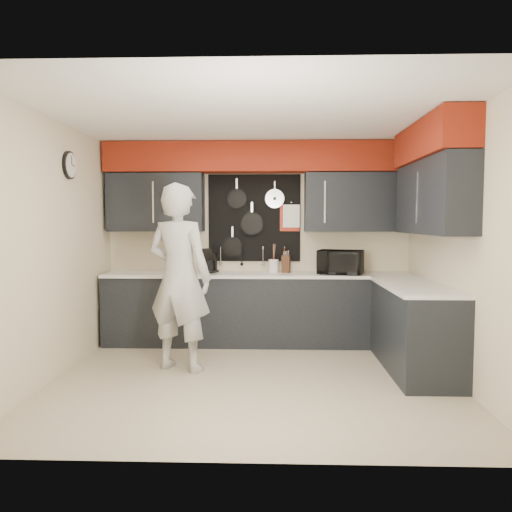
{
  "coord_description": "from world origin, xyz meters",
  "views": [
    {
      "loc": [
        0.19,
        -4.91,
        1.58
      ],
      "look_at": [
        0.01,
        0.5,
        1.2
      ],
      "focal_mm": 35.0,
      "sensor_mm": 36.0,
      "label": 1
    }
  ],
  "objects_px": {
    "microwave": "(340,262)",
    "coffee_maker": "(210,260)",
    "utensil_crock": "(274,266)",
    "person": "(179,278)",
    "knife_block": "(286,264)"
  },
  "relations": [
    {
      "from": "person",
      "to": "knife_block",
      "type": "bearing_deg",
      "value": -113.92
    },
    {
      "from": "knife_block",
      "to": "person",
      "type": "relative_size",
      "value": 0.11
    },
    {
      "from": "microwave",
      "to": "coffee_maker",
      "type": "height_order",
      "value": "coffee_maker"
    },
    {
      "from": "utensil_crock",
      "to": "microwave",
      "type": "bearing_deg",
      "value": -11.14
    },
    {
      "from": "microwave",
      "to": "utensil_crock",
      "type": "height_order",
      "value": "microwave"
    },
    {
      "from": "utensil_crock",
      "to": "coffee_maker",
      "type": "bearing_deg",
      "value": -177.86
    },
    {
      "from": "knife_block",
      "to": "coffee_maker",
      "type": "xyz_separation_m",
      "value": [
        -0.99,
        -0.01,
        0.05
      ]
    },
    {
      "from": "microwave",
      "to": "person",
      "type": "xyz_separation_m",
      "value": [
        -1.84,
        -1.06,
        -0.08
      ]
    },
    {
      "from": "utensil_crock",
      "to": "coffee_maker",
      "type": "height_order",
      "value": "coffee_maker"
    },
    {
      "from": "microwave",
      "to": "person",
      "type": "distance_m",
      "value": 2.12
    },
    {
      "from": "microwave",
      "to": "coffee_maker",
      "type": "bearing_deg",
      "value": -167.32
    },
    {
      "from": "knife_block",
      "to": "person",
      "type": "xyz_separation_m",
      "value": [
        -1.16,
        -1.21,
        -0.04
      ]
    },
    {
      "from": "microwave",
      "to": "person",
      "type": "height_order",
      "value": "person"
    },
    {
      "from": "coffee_maker",
      "to": "person",
      "type": "bearing_deg",
      "value": -81.83
    },
    {
      "from": "microwave",
      "to": "utensil_crock",
      "type": "distance_m",
      "value": 0.86
    }
  ]
}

